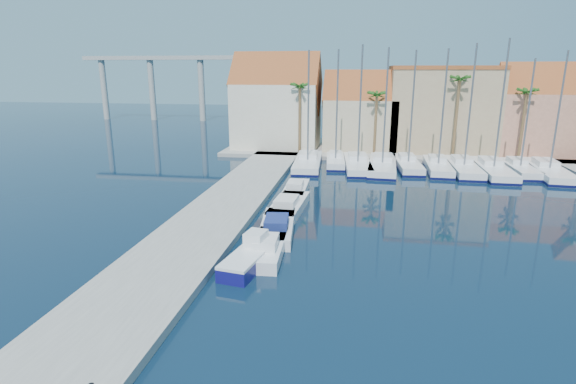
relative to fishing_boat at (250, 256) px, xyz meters
name	(u,v)px	position (x,y,z in m)	size (l,w,h in m)	color
ground	(304,332)	(4.14, -6.57, -0.62)	(260.00, 260.00, 0.00)	black
quay_west	(211,221)	(-4.86, 6.93, -0.37)	(6.00, 77.00, 0.50)	gray
shore_north	(415,150)	(14.14, 41.43, -0.37)	(54.00, 16.00, 0.50)	gray
fishing_boat	(250,256)	(0.00, 0.00, 0.00)	(2.68, 5.55, 1.86)	#12105F
motorboat_west_0	(268,248)	(0.72, 1.70, -0.11)	(2.31, 6.32, 1.40)	white
motorboat_west_1	(277,227)	(0.59, 5.73, -0.11)	(3.04, 7.39, 1.40)	white
motorboat_west_2	(288,206)	(0.55, 10.94, -0.11)	(2.79, 7.56, 1.40)	white
motorboat_west_3	(296,189)	(0.42, 16.32, -0.11)	(2.14, 6.34, 1.40)	white
sailboat_0	(308,162)	(0.06, 29.14, -0.04)	(3.71, 11.85, 13.65)	white
sailboat_1	(335,160)	(3.34, 30.39, 0.03)	(2.78, 8.37, 13.78)	white
sailboat_2	(357,164)	(6.05, 28.98, -0.03)	(3.83, 11.37, 14.22)	white
sailboat_3	(382,165)	(8.99, 28.88, -0.04)	(3.75, 11.96, 13.88)	white
sailboat_4	(407,164)	(11.98, 29.81, -0.01)	(3.14, 9.83, 13.62)	white
sailboat_5	(437,166)	(15.35, 29.24, -0.02)	(2.94, 10.00, 13.73)	white
sailboat_6	(463,167)	(18.17, 29.12, -0.03)	(2.95, 10.85, 14.25)	white
sailboat_7	(492,169)	(21.26, 28.62, -0.03)	(3.13, 11.50, 14.70)	white
sailboat_8	(518,168)	(24.33, 29.42, -0.02)	(2.53, 9.15, 12.68)	white
sailboat_9	(547,170)	(27.20, 28.83, -0.05)	(3.95, 11.89, 13.45)	white
building_0	(277,105)	(-5.86, 40.43, 5.91)	(12.30, 9.00, 13.50)	beige
building_1	(360,115)	(6.14, 40.43, 4.68)	(10.30, 8.00, 11.00)	tan
building_2	(441,108)	(17.14, 41.43, 5.64)	(14.20, 10.20, 11.50)	tan
building_3	(535,113)	(29.14, 40.43, 5.24)	(10.30, 8.00, 12.00)	#BA765E
palm_0	(300,89)	(-1.86, 35.43, 8.46)	(2.60, 2.60, 10.15)	brown
palm_1	(377,97)	(8.14, 35.43, 7.52)	(2.60, 2.60, 9.15)	brown
palm_2	(460,82)	(18.14, 35.43, 9.40)	(2.60, 2.60, 11.15)	brown
palm_3	(527,94)	(26.14, 35.43, 7.99)	(2.60, 2.60, 9.65)	brown
viaduct	(180,75)	(-34.93, 75.43, 9.63)	(48.00, 2.20, 14.45)	#9E9E99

